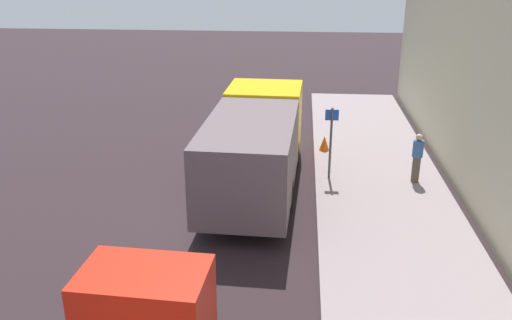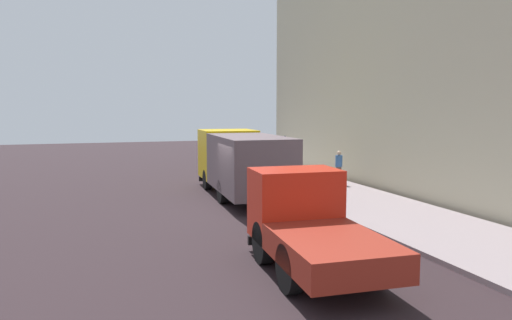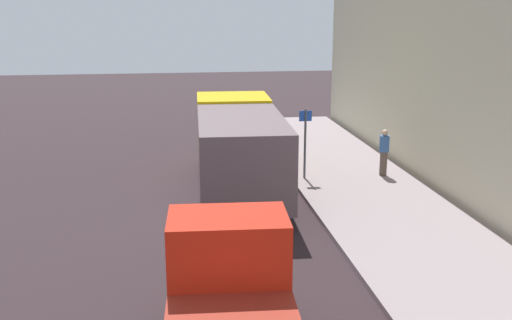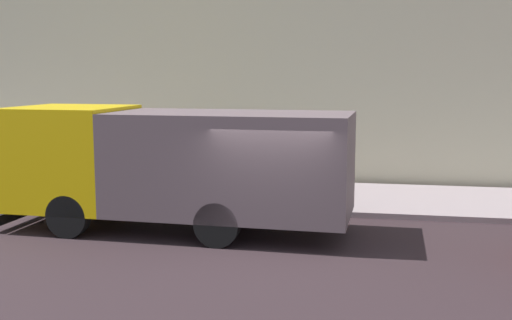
{
  "view_description": "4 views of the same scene",
  "coord_description": "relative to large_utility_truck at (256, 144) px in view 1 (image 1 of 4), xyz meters",
  "views": [
    {
      "loc": [
        2.43,
        -13.93,
        7.39
      ],
      "look_at": [
        1.13,
        1.41,
        1.43
      ],
      "focal_mm": 38.15,
      "sensor_mm": 36.0,
      "label": 1
    },
    {
      "loc": [
        -4.92,
        -17.2,
        3.84
      ],
      "look_at": [
        1.7,
        2.37,
        1.61
      ],
      "focal_mm": 32.77,
      "sensor_mm": 36.0,
      "label": 2
    },
    {
      "loc": [
        -1.09,
        -16.45,
        6.0
      ],
      "look_at": [
        1.46,
        1.38,
        1.36
      ],
      "focal_mm": 41.83,
      "sensor_mm": 36.0,
      "label": 3
    },
    {
      "loc": [
        -12.29,
        -1.93,
        3.59
      ],
      "look_at": [
        1.52,
        0.63,
        1.63
      ],
      "focal_mm": 42.91,
      "sensor_mm": 36.0,
      "label": 4
    }
  ],
  "objects": [
    {
      "name": "sidewalk",
      "position": [
        4.13,
        -2.42,
        -1.53
      ],
      "size": [
        4.31,
        30.0,
        0.15
      ],
      "primitive_type": "cube",
      "color": "gray",
      "rests_on": "ground"
    },
    {
      "name": "street_sign_post",
      "position": [
        2.44,
        0.88,
        -0.0
      ],
      "size": [
        0.44,
        0.08,
        2.46
      ],
      "color": "#4C5156",
      "rests_on": "sidewalk"
    },
    {
      "name": "ground",
      "position": [
        -1.03,
        -2.42,
        -1.61
      ],
      "size": [
        80.0,
        80.0,
        0.0
      ],
      "primitive_type": "plane",
      "color": "#2C1F23"
    },
    {
      "name": "traffic_cone_orange",
      "position": [
        2.36,
        3.6,
        -1.18
      ],
      "size": [
        0.4,
        0.4,
        0.57
      ],
      "primitive_type": "cone",
      "color": "orange",
      "rests_on": "sidewalk"
    },
    {
      "name": "large_utility_truck",
      "position": [
        0.0,
        0.0,
        0.0
      ],
      "size": [
        2.9,
        8.1,
        2.84
      ],
      "rotation": [
        0.0,
        0.0,
        -0.04
      ],
      "color": "#E9BB0A",
      "rests_on": "ground"
    },
    {
      "name": "pedestrian_walking",
      "position": [
        5.29,
        0.8,
        -0.58
      ],
      "size": [
        0.39,
        0.39,
        1.67
      ],
      "rotation": [
        0.0,
        0.0,
        0.14
      ],
      "color": "brown",
      "rests_on": "sidewalk"
    }
  ]
}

